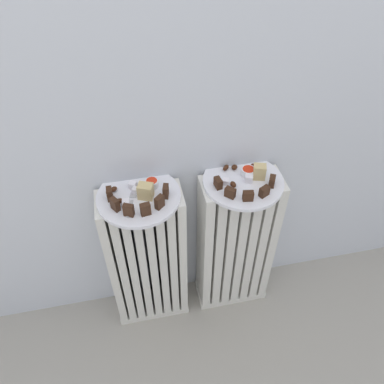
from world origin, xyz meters
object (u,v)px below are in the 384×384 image
at_px(radiator_right, 235,246).
at_px(fork, 131,203).
at_px(plate_right, 243,181).
at_px(jam_bowl_right, 248,171).
at_px(radiator_left, 147,260).
at_px(jam_bowl_left, 152,183).
at_px(plate_left, 139,196).

relative_size(radiator_right, fork, 6.25).
bearing_deg(fork, plate_right, 4.68).
bearing_deg(jam_bowl_right, radiator_left, -176.58).
relative_size(radiator_left, plate_right, 2.47).
xyz_separation_m(plate_right, jam_bowl_right, (0.02, 0.02, 0.02)).
bearing_deg(jam_bowl_right, jam_bowl_left, 178.22).
height_order(jam_bowl_left, fork, jam_bowl_left).
distance_m(radiator_left, fork, 0.34).
height_order(plate_left, jam_bowl_left, jam_bowl_left).
xyz_separation_m(radiator_right, fork, (-0.36, -0.03, 0.34)).
height_order(radiator_left, plate_right, plate_right).
bearing_deg(radiator_left, plate_left, 135.00).
bearing_deg(plate_left, fork, -129.70).
distance_m(plate_right, jam_bowl_left, 0.29).
height_order(radiator_left, radiator_right, same).
bearing_deg(fork, plate_left, 50.30).
relative_size(radiator_left, jam_bowl_left, 15.56).
distance_m(radiator_left, plate_right, 0.47).
relative_size(radiator_right, plate_right, 2.47).
bearing_deg(plate_right, radiator_right, 0.00).
bearing_deg(jam_bowl_left, fork, -139.39).
xyz_separation_m(jam_bowl_left, jam_bowl_right, (0.31, -0.01, 0.00)).
distance_m(plate_left, fork, 0.04).
height_order(radiator_right, jam_bowl_right, jam_bowl_right).
relative_size(jam_bowl_right, fork, 0.44).
relative_size(plate_left, jam_bowl_left, 6.29).
distance_m(radiator_right, plate_left, 0.47).
bearing_deg(plate_left, jam_bowl_left, 33.96).
xyz_separation_m(plate_right, jam_bowl_left, (-0.29, 0.03, 0.02)).
bearing_deg(plate_left, plate_right, 0.00).
xyz_separation_m(radiator_left, plate_right, (0.33, 0.00, 0.33)).
bearing_deg(plate_right, radiator_left, -180.00).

